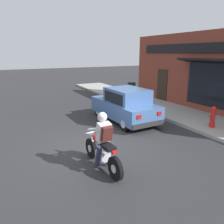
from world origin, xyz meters
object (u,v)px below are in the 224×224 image
object	(u,v)px
motorcycle_with_rider	(102,145)
fire_hydrant	(213,117)
car_hatchback	(125,105)
trash_bin	(131,90)

from	to	relation	value
motorcycle_with_rider	fire_hydrant	bearing A→B (deg)	6.90
car_hatchback	trash_bin	bearing A→B (deg)	53.60
fire_hydrant	trash_bin	world-z (taller)	trash_bin
motorcycle_with_rider	trash_bin	distance (m)	9.71
car_hatchback	trash_bin	size ratio (longest dim) A/B	3.90
fire_hydrant	trash_bin	xyz separation A→B (m)	(0.61, 7.04, 0.06)
car_hatchback	trash_bin	distance (m)	5.30
fire_hydrant	trash_bin	distance (m)	7.07
car_hatchback	fire_hydrant	world-z (taller)	car_hatchback
fire_hydrant	trash_bin	size ratio (longest dim) A/B	0.90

